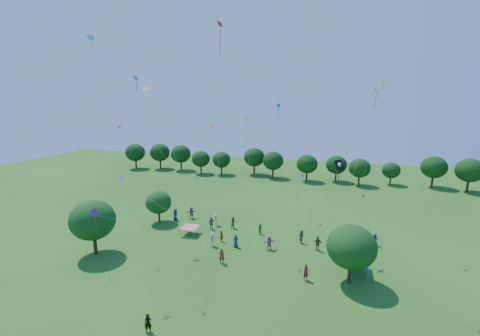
% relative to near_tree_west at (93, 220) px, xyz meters
% --- Properties ---
extents(near_tree_west, '(5.25, 5.25, 6.65)m').
position_rel_near_tree_west_xyz_m(near_tree_west, '(0.00, 0.00, 0.00)').
color(near_tree_west, '#422B19').
rests_on(near_tree_west, ground).
extents(near_tree_north, '(3.82, 3.82, 4.86)m').
position_rel_near_tree_west_xyz_m(near_tree_north, '(2.16, 11.22, -1.15)').
color(near_tree_north, '#422B19').
rests_on(near_tree_north, ground).
extents(near_tree_east, '(4.88, 4.88, 6.12)m').
position_rel_near_tree_west_xyz_m(near_tree_east, '(29.10, 1.84, -0.37)').
color(near_tree_east, '#422B19').
rests_on(near_tree_east, ground).
extents(treeline, '(88.01, 8.77, 6.77)m').
position_rel_near_tree_west_xyz_m(treeline, '(15.55, 44.34, -0.19)').
color(treeline, '#422B19').
rests_on(treeline, ground).
extents(tent_red_stripe, '(2.20, 2.20, 1.10)m').
position_rel_near_tree_west_xyz_m(tent_red_stripe, '(8.57, 8.27, -3.25)').
color(tent_red_stripe, red).
rests_on(tent_red_stripe, ground).
extents(tent_blue, '(2.20, 2.20, 1.10)m').
position_rel_near_tree_west_xyz_m(tent_blue, '(30.06, 4.35, -3.25)').
color(tent_blue, '#1B5DB0').
rests_on(tent_blue, ground).
extents(man_in_black, '(0.70, 0.62, 1.59)m').
position_rel_near_tree_west_xyz_m(man_in_black, '(13.41, -10.05, -3.49)').
color(man_in_black, black).
rests_on(man_in_black, ground).
extents(crowd_person_0, '(0.80, 0.47, 1.58)m').
position_rel_near_tree_west_xyz_m(crowd_person_0, '(32.59, 11.74, -3.49)').
color(crowd_person_0, navy).
rests_on(crowd_person_0, ground).
extents(crowd_person_1, '(0.70, 0.63, 1.58)m').
position_rel_near_tree_west_xyz_m(crowd_person_1, '(13.47, 7.37, -3.49)').
color(crowd_person_1, maroon).
rests_on(crowd_person_1, ground).
extents(crowd_person_2, '(0.90, 0.98, 1.77)m').
position_rel_near_tree_west_xyz_m(crowd_person_2, '(13.71, 11.94, -3.40)').
color(crowd_person_2, '#285E2F').
rests_on(crowd_person_2, ground).
extents(crowd_person_3, '(1.23, 1.14, 1.79)m').
position_rel_near_tree_west_xyz_m(crowd_person_3, '(12.79, 5.83, -3.39)').
color(crowd_person_3, '#B1AA8D').
rests_on(crowd_person_3, ground).
extents(crowd_person_4, '(1.15, 0.67, 1.84)m').
position_rel_near_tree_west_xyz_m(crowd_person_4, '(25.69, 8.25, -3.36)').
color(crowd_person_4, '#403733').
rests_on(crowd_person_4, ground).
extents(crowd_person_5, '(1.80, 1.32, 1.83)m').
position_rel_near_tree_west_xyz_m(crowd_person_5, '(6.18, 14.01, -3.36)').
color(crowd_person_5, '#9B5A91').
rests_on(crowd_person_5, ground).
extents(crowd_person_6, '(0.85, 0.50, 1.65)m').
position_rel_near_tree_west_xyz_m(crowd_person_6, '(15.74, 6.34, -3.45)').
color(crowd_person_6, navy).
rests_on(crowd_person_6, ground).
extents(crowd_person_7, '(0.77, 0.61, 1.79)m').
position_rel_near_tree_west_xyz_m(crowd_person_7, '(15.35, 2.05, -3.38)').
color(crowd_person_7, maroon).
rests_on(crowd_person_7, ground).
extents(crowd_person_8, '(0.95, 0.89, 1.73)m').
position_rel_near_tree_west_xyz_m(crowd_person_8, '(23.55, 9.87, -3.42)').
color(crowd_person_8, '#2A633F').
rests_on(crowd_person_8, ground).
extents(crowd_person_9, '(0.65, 1.25, 1.85)m').
position_rel_near_tree_west_xyz_m(crowd_person_9, '(10.91, 12.34, -3.36)').
color(crowd_person_9, '#BCBA96').
rests_on(crowd_person_9, ground).
extents(crowd_person_10, '(1.12, 1.09, 1.83)m').
position_rel_near_tree_west_xyz_m(crowd_person_10, '(10.75, 10.83, -3.36)').
color(crowd_person_10, '#48403A').
rests_on(crowd_person_10, ground).
extents(crowd_person_11, '(1.72, 1.37, 1.77)m').
position_rel_near_tree_west_xyz_m(crowd_person_11, '(19.90, 6.88, -3.40)').
color(crowd_person_11, '#AD65A2').
rests_on(crowd_person_11, ground).
extents(crowd_person_12, '(0.65, 0.98, 1.83)m').
position_rel_near_tree_west_xyz_m(crowd_person_12, '(4.17, 12.53, -3.37)').
color(crowd_person_12, navy).
rests_on(crowd_person_12, ground).
extents(crowd_person_13, '(0.78, 0.76, 1.77)m').
position_rel_near_tree_west_xyz_m(crowd_person_13, '(24.85, 1.06, -3.39)').
color(crowd_person_13, maroon).
rests_on(crowd_person_13, ground).
extents(crowd_person_14, '(0.83, 0.72, 1.48)m').
position_rel_near_tree_west_xyz_m(crowd_person_14, '(17.82, 11.09, -3.54)').
color(crowd_person_14, '#2A6341').
rests_on(crowd_person_14, ground).
extents(crowd_person_15, '(0.83, 1.14, 1.59)m').
position_rel_near_tree_west_xyz_m(crowd_person_15, '(28.27, 6.72, -3.49)').
color(crowd_person_15, '#B5AE91').
rests_on(crowd_person_15, ground).
extents(pirate_kite, '(6.29, 6.28, 10.08)m').
position_rel_near_tree_west_xyz_m(pirate_kite, '(27.52, 8.21, 6.43)').
color(pirate_kite, black).
extents(red_high_kite, '(2.26, 7.78, 26.41)m').
position_rel_near_tree_west_xyz_m(red_high_kite, '(12.79, 9.38, 17.97)').
color(red_high_kite, red).
extents(small_kite_0, '(3.76, 3.16, 17.96)m').
position_rel_near_tree_west_xyz_m(small_kite_0, '(29.57, 2.35, 11.12)').
color(small_kite_0, '#F9600E').
extents(small_kite_1, '(0.96, 0.78, 13.58)m').
position_rel_near_tree_west_xyz_m(small_kite_1, '(11.18, 10.80, 6.59)').
color(small_kite_1, orange).
extents(small_kite_2, '(4.65, 6.81, 18.48)m').
position_rel_near_tree_west_xyz_m(small_kite_2, '(4.28, 8.68, 11.79)').
color(small_kite_2, '#C9D212').
extents(small_kite_3, '(1.84, 3.34, 4.08)m').
position_rel_near_tree_west_xyz_m(small_kite_3, '(30.97, 15.35, 0.20)').
color(small_kite_3, '#318418').
extents(small_kite_4, '(6.69, 5.12, 19.17)m').
position_rel_near_tree_west_xyz_m(small_kite_4, '(9.37, 0.40, 10.87)').
color(small_kite_4, '#1261B6').
extents(small_kite_5, '(1.55, 8.02, 5.81)m').
position_rel_near_tree_west_xyz_m(small_kite_5, '(22.78, 17.72, 1.70)').
color(small_kite_5, '#6C1A9C').
extents(small_kite_6, '(8.30, 6.24, 9.32)m').
position_rel_near_tree_west_xyz_m(small_kite_6, '(7.75, -1.00, 4.15)').
color(small_kite_6, silver).
extents(small_kite_7, '(11.70, 5.31, 23.24)m').
position_rel_near_tree_west_xyz_m(small_kite_7, '(5.70, 0.20, 14.32)').
color(small_kite_7, '#0C84BE').
extents(small_kite_8, '(10.68, 5.31, 13.93)m').
position_rel_near_tree_west_xyz_m(small_kite_8, '(5.70, 4.59, 6.43)').
color(small_kite_8, red).
extents(small_kite_9, '(2.62, 2.02, 19.31)m').
position_rel_near_tree_west_xyz_m(small_kite_9, '(31.67, 13.50, 11.61)').
color(small_kite_9, yellow).
extents(small_kite_10, '(1.11, 0.64, 15.01)m').
position_rel_near_tree_west_xyz_m(small_kite_10, '(16.97, 7.38, 8.77)').
color(small_kite_10, yellow).
extents(small_kite_11, '(3.08, 0.72, 8.56)m').
position_rel_near_tree_west_xyz_m(small_kite_11, '(12.27, 4.11, 3.33)').
color(small_kite_11, '#167C43').
extents(small_kite_12, '(3.22, 0.81, 16.43)m').
position_rel_near_tree_west_xyz_m(small_kite_12, '(19.68, 8.20, 9.07)').
color(small_kite_12, blue).
extents(small_kite_13, '(11.99, 6.89, 5.51)m').
position_rel_near_tree_west_xyz_m(small_kite_13, '(4.59, -1.72, 1.26)').
color(small_kite_13, purple).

